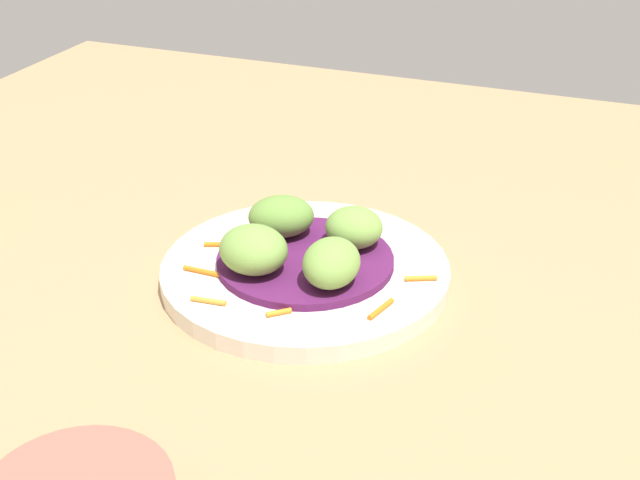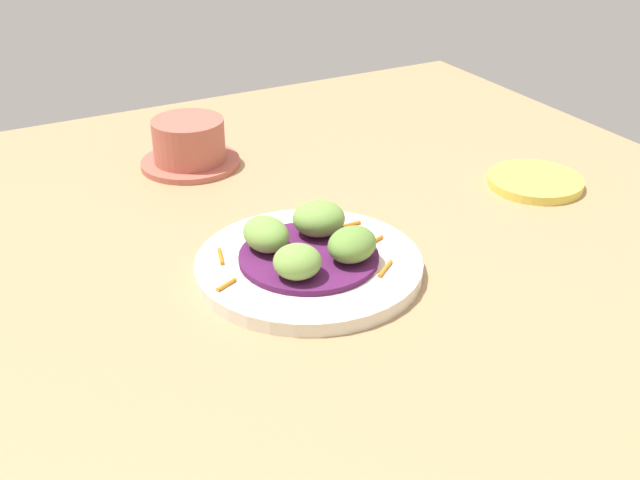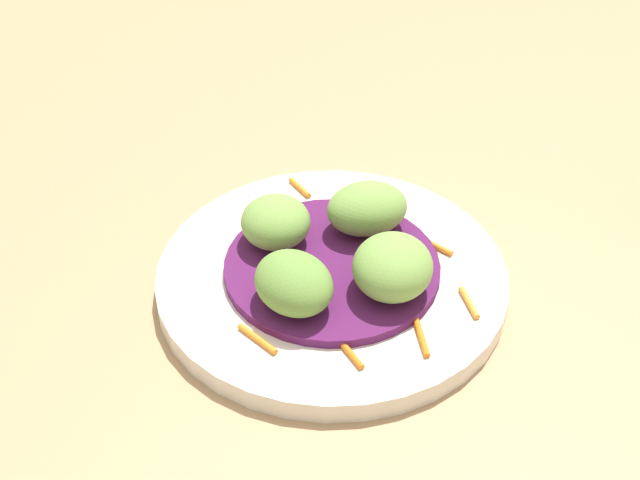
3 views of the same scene
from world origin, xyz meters
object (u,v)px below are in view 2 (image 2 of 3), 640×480
guac_scoop_back (266,234)px  terracotta_bowl (189,145)px  side_plate_small (535,182)px  guac_scoop_center (352,244)px  guac_scoop_right (319,219)px  main_plate (309,266)px  guac_scoop_left (297,262)px

guac_scoop_back → terracotta_bowl: bearing=175.6°
guac_scoop_back → side_plate_small: size_ratio=0.47×
side_plate_small → guac_scoop_center: bearing=-75.3°
guac_scoop_center → guac_scoop_right: guac_scoop_right is taller
main_plate → side_plate_small: 35.01cm
guac_scoop_right → terracotta_bowl: size_ratio=0.42×
guac_scoop_back → side_plate_small: (-2.35, 37.93, -3.26)cm
main_plate → guac_scoop_center: bearing=48.5°
main_plate → side_plate_small: size_ratio=1.96×
guac_scoop_right → guac_scoop_center: bearing=3.5°
guac_scoop_right → guac_scoop_back: guac_scoop_right is taller
main_plate → guac_scoop_right: (-3.31, 2.92, 3.18)cm
main_plate → guac_scoop_back: guac_scoop_back is taller
main_plate → terracotta_bowl: terracotta_bowl is taller
guac_scoop_center → terracotta_bowl: terracotta_bowl is taller
guac_scoop_left → guac_scoop_center: 6.25cm
side_plate_small → main_plate: bearing=-81.3°
guac_scoop_right → guac_scoop_back: (0.39, -6.23, -0.09)cm
guac_scoop_left → terracotta_bowl: (-35.03, 1.81, -0.84)cm
guac_scoop_left → guac_scoop_center: bearing=93.5°
main_plate → guac_scoop_center: size_ratio=4.23×
guac_scoop_center → guac_scoop_back: size_ratio=0.99×
main_plate → guac_scoop_left: guac_scoop_left is taller
guac_scoop_left → guac_scoop_right: (-6.62, 5.85, 0.20)cm
guac_scoop_right → side_plate_small: guac_scoop_right is taller
main_plate → guac_scoop_center: guac_scoop_center is taller
guac_scoop_back → guac_scoop_center: bearing=48.5°
guac_scoop_right → terracotta_bowl: bearing=-171.9°
guac_scoop_center → terracotta_bowl: 34.94cm
guac_scoop_center → terracotta_bowl: size_ratio=0.42×
main_plate → guac_scoop_left: bearing=-41.5°
guac_scoop_right → terracotta_bowl: (-28.41, -4.04, -1.03)cm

